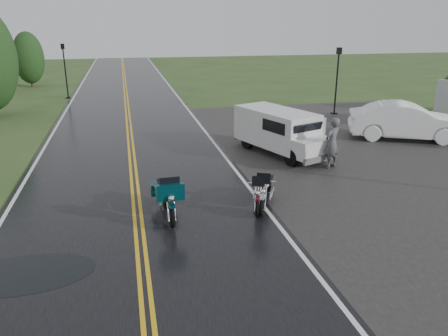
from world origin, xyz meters
name	(u,v)px	position (x,y,z in m)	size (l,w,h in m)	color
ground	(140,234)	(0.00, 0.00, 0.00)	(120.00, 120.00, 0.00)	#2D471E
road	(130,140)	(0.00, 10.00, 0.02)	(8.00, 100.00, 0.04)	black
parking_pad	(394,154)	(11.00, 5.00, 0.01)	(14.00, 24.00, 0.03)	black
motorcycle_red	(258,199)	(3.39, 0.24, 0.59)	(0.73, 2.01, 1.19)	#5F0A15
motorcycle_teal	(171,205)	(0.89, 0.06, 0.72)	(0.88, 2.42, 1.43)	#042F36
motorcycle_silver	(263,198)	(3.53, 0.22, 0.64)	(0.78, 2.15, 1.27)	#AFB1B7
van_white	(293,143)	(6.11, 4.47, 0.95)	(1.82, 4.85, 1.90)	silver
person_at_van	(332,144)	(7.49, 3.95, 0.99)	(0.72, 0.47, 1.97)	#494A4E
sedan_white	(406,122)	(12.92, 7.14, 0.87)	(1.84, 5.28, 1.74)	white
lamp_post_far_left	(65,71)	(-4.17, 23.21, 1.98)	(0.34, 0.34, 3.95)	black
lamp_post_far_right	(337,81)	(12.39, 13.49, 2.01)	(0.34, 0.34, 4.01)	black
tree_left_far	(29,63)	(-7.86, 30.21, 1.98)	(2.57, 2.57, 3.95)	#1E3D19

